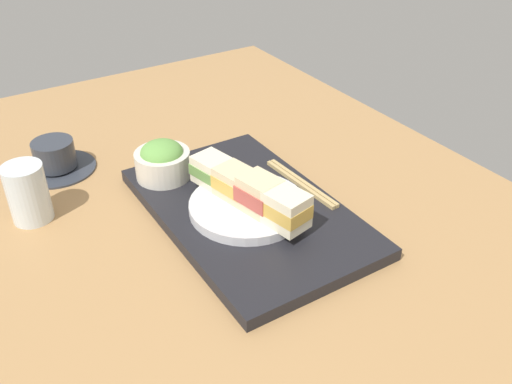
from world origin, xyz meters
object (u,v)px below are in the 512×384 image
object	(u,v)px
sandwich_plate	(248,206)
sandwich_inner_near	(260,194)
coffee_cup	(55,158)
drinking_glass	(28,193)
chopsticks_pair	(301,183)
sandwich_inner_far	(235,183)
salad_bowl	(163,160)
sandwich_farmost	(213,170)
sandwich_nearmost	(287,210)

from	to	relation	value
sandwich_plate	sandwich_inner_near	size ratio (longest dim) A/B	2.55
coffee_cup	drinking_glass	distance (cm)	16.47
sandwich_plate	chopsticks_pair	size ratio (longest dim) A/B	1.06
sandwich_inner_far	sandwich_inner_near	bearing A→B (deg)	-168.07
sandwich_inner_near	coffee_cup	xyz separation A→B (cm)	(37.38, 23.36, -4.21)
salad_bowl	coffee_cup	world-z (taller)	salad_bowl
sandwich_inner_far	chopsticks_pair	distance (cm)	13.56
sandwich_plate	sandwich_inner_near	distance (cm)	4.78
sandwich_plate	sandwich_inner_near	xyz separation A→B (cm)	(-2.87, -0.61, 3.78)
sandwich_plate	sandwich_farmost	distance (cm)	9.39
sandwich_nearmost	coffee_cup	bearing A→B (deg)	29.68
sandwich_inner_near	sandwich_inner_far	xyz separation A→B (cm)	(5.74, 1.21, -0.44)
sandwich_inner_near	salad_bowl	size ratio (longest dim) A/B	0.77
sandwich_inner_near	sandwich_farmost	world-z (taller)	sandwich_inner_near
sandwich_inner_far	sandwich_farmost	world-z (taller)	sandwich_inner_far
sandwich_farmost	salad_bowl	distance (cm)	10.62
sandwich_nearmost	salad_bowl	size ratio (longest dim) A/B	0.74
coffee_cup	drinking_glass	xyz separation A→B (cm)	(-14.19, 7.97, 2.56)
salad_bowl	drinking_glass	xyz separation A→B (cm)	(2.66, 23.37, -0.35)
sandwich_farmost	salad_bowl	bearing A→B (deg)	31.45
sandwich_plate	sandwich_inner_near	bearing A→B (deg)	-168.07
sandwich_plate	chopsticks_pair	xyz separation A→B (cm)	(1.64, -12.34, -0.47)
coffee_cup	sandwich_farmost	bearing A→B (deg)	-141.04
chopsticks_pair	sandwich_inner_near	bearing A→B (deg)	111.03
salad_bowl	chopsticks_pair	bearing A→B (deg)	-129.12
sandwich_inner_far	sandwich_farmost	size ratio (longest dim) A/B	0.99
salad_bowl	drinking_glass	bearing A→B (deg)	83.50
sandwich_plate	sandwich_nearmost	distance (cm)	9.57
sandwich_nearmost	sandwich_inner_far	size ratio (longest dim) A/B	0.99
sandwich_inner_near	sandwich_farmost	xyz separation A→B (cm)	(11.49, 2.43, -0.51)
sandwich_farmost	coffee_cup	world-z (taller)	sandwich_farmost
sandwich_plate	chopsticks_pair	world-z (taller)	sandwich_plate
chopsticks_pair	coffee_cup	size ratio (longest dim) A/B	1.26
sandwich_inner_near	coffee_cup	size ratio (longest dim) A/B	0.52
sandwich_nearmost	chopsticks_pair	bearing A→B (deg)	-45.73
coffee_cup	sandwich_nearmost	bearing A→B (deg)	-150.32
sandwich_plate	drinking_glass	bearing A→B (deg)	56.52
sandwich_farmost	coffee_cup	size ratio (longest dim) A/B	0.52
sandwich_farmost	salad_bowl	size ratio (longest dim) A/B	0.76
sandwich_nearmost	coffee_cup	xyz separation A→B (cm)	(43.12, 24.57, -4.17)
sandwich_inner_near	sandwich_inner_far	bearing A→B (deg)	11.93
sandwich_nearmost	drinking_glass	bearing A→B (deg)	48.36
sandwich_inner_far	drinking_glass	size ratio (longest dim) A/B	0.74
sandwich_inner_far	sandwich_farmost	bearing A→B (deg)	11.93
sandwich_plate	drinking_glass	world-z (taller)	drinking_glass
sandwich_inner_near	drinking_glass	bearing A→B (deg)	53.49
salad_bowl	chopsticks_pair	xyz separation A→B (cm)	(-16.01, -19.69, -2.96)
sandwich_nearmost	sandwich_inner_near	size ratio (longest dim) A/B	0.97
sandwich_farmost	salad_bowl	world-z (taller)	salad_bowl
sandwich_nearmost	chopsticks_pair	world-z (taller)	sandwich_nearmost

